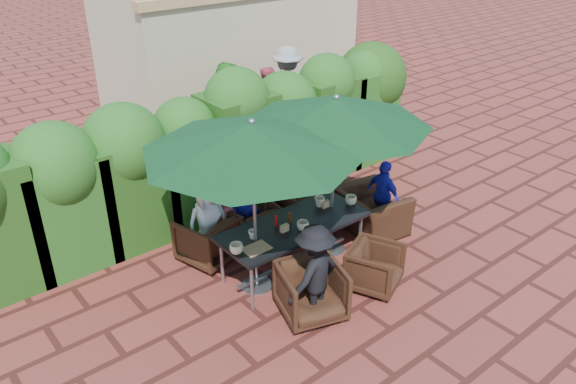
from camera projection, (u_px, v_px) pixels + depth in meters
ground at (304, 268)px, 8.15m from camera, size 80.00×80.00×0.00m
dining_table at (294, 229)px, 7.84m from camera, size 2.17×0.90×0.75m
umbrella_left at (252, 138)px, 6.75m from camera, size 2.78×2.78×2.46m
umbrella_right at (336, 112)px, 7.56m from camera, size 2.64×2.64×2.46m
chair_far_left at (208, 236)px, 8.19m from camera, size 0.91×0.88×0.78m
chair_far_mid at (254, 224)px, 8.54m from camera, size 0.78×0.74×0.75m
chair_far_right at (298, 203)px, 9.05m from camera, size 0.88×0.83×0.82m
chair_near_left at (311, 289)px, 7.08m from camera, size 0.96×0.93×0.79m
chair_near_right at (375, 265)px, 7.62m from camera, size 0.87×0.85×0.69m
chair_end_right at (372, 205)px, 8.90m from camera, size 0.83×1.13×0.91m
adult_far_left at (208, 221)px, 8.11m from camera, size 0.68×0.47×1.26m
adult_far_mid at (246, 204)px, 8.50m from camera, size 0.59×0.55×1.32m
adult_far_right at (294, 190)px, 9.05m from camera, size 0.65×0.51×1.18m
adult_near_left at (314, 274)px, 6.92m from camera, size 0.90×0.52×1.33m
adult_end_right at (383, 195)px, 8.91m from camera, size 0.37×0.70×1.17m
child_left at (227, 223)px, 8.39m from camera, size 0.34×0.28×0.92m
child_right at (270, 208)px, 8.86m from camera, size 0.36×0.32×0.85m
pedestrian_a at (229, 108)px, 11.52m from camera, size 1.87×0.98×1.90m
pedestrian_b at (267, 103)px, 12.25m from camera, size 0.87×0.67×1.59m
pedestrian_c at (288, 90)px, 12.56m from camera, size 1.28×1.26×1.93m
cup_a at (236, 249)px, 7.13m from camera, size 0.18×0.18×0.14m
cup_b at (253, 234)px, 7.46m from camera, size 0.12×0.12×0.12m
cup_c at (303, 226)px, 7.64m from camera, size 0.17×0.17×0.13m
cup_d at (320, 202)px, 8.23m from camera, size 0.15×0.15×0.15m
cup_e at (351, 200)px, 8.28m from camera, size 0.17×0.17×0.14m
ketchup_bottle at (276, 221)px, 7.71m from camera, size 0.04×0.04×0.17m
sauce_bottle at (290, 218)px, 7.78m from camera, size 0.04×0.04×0.17m
serving_tray at (256, 249)px, 7.24m from camera, size 0.35×0.25×0.02m
number_block_left at (285, 228)px, 7.61m from camera, size 0.12×0.06×0.10m
number_block_right at (325, 204)px, 8.21m from camera, size 0.12×0.06×0.10m
hedge_wall at (202, 142)px, 9.03m from camera, size 9.10×1.60×2.40m
building at (230, 39)px, 14.15m from camera, size 6.20×3.08×3.20m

